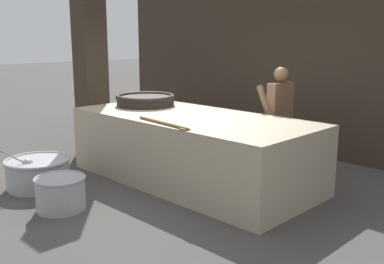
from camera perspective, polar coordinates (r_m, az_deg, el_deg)
The scene contains 9 objects.
ground_plane at distance 6.83m, azimuth -0.00°, elevation -6.12°, with size 60.00×60.00×0.00m, color #474442.
back_wall at distance 8.60m, azimuth 12.79°, elevation 9.57°, with size 8.79×0.24×3.60m, color #382D23.
support_pillar at distance 8.33m, azimuth -12.81°, elevation 9.49°, with size 0.45×0.45×3.60m, color #382D23.
hearth_platform at distance 6.69m, azimuth -0.00°, elevation -2.08°, with size 3.76×1.70×0.99m.
giant_wok_near at distance 7.56m, azimuth -5.93°, elevation 4.11°, with size 0.99×0.99×0.19m.
stirring_paddle at distance 5.89m, azimuth -3.44°, elevation 1.08°, with size 1.06×0.18×0.04m.
cook at distance 7.18m, azimuth 11.01°, elevation 2.01°, with size 0.39×0.61×1.67m.
prep_bowl_vegetables at distance 6.83m, azimuth -18.98°, elevation -4.77°, with size 0.92×1.19×0.79m.
prep_bowl_meat at distance 5.89m, azimuth -16.36°, elevation -7.29°, with size 0.64×0.64×0.42m.
Camera 1 is at (4.57, -4.61, 2.14)m, focal length 42.00 mm.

